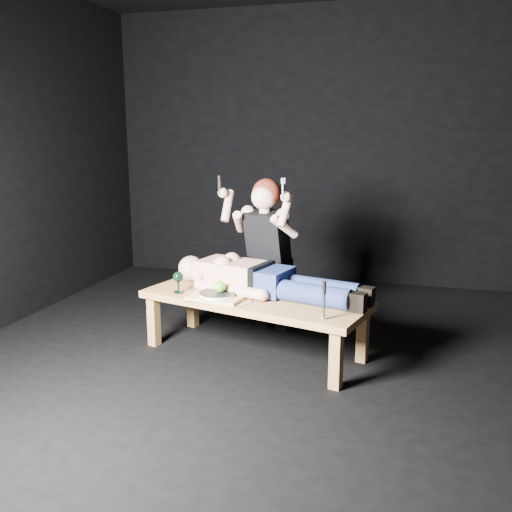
{
  "coord_description": "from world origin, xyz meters",
  "views": [
    {
      "loc": [
        0.81,
        -3.69,
        1.64
      ],
      "look_at": [
        -0.25,
        0.2,
        0.75
      ],
      "focal_mm": 38.84,
      "sensor_mm": 36.0,
      "label": 1
    }
  ],
  "objects_px": {
    "serving_tray": "(217,297)",
    "goblet": "(178,282)",
    "lying_man": "(268,277)",
    "carving_knife": "(324,300)",
    "kneeling_woman": "(272,253)",
    "table": "(254,325)"
  },
  "relations": [
    {
      "from": "lying_man",
      "to": "carving_knife",
      "type": "xyz_separation_m",
      "value": [
        0.5,
        -0.49,
        -0.0
      ]
    },
    {
      "from": "serving_tray",
      "to": "carving_knife",
      "type": "xyz_separation_m",
      "value": [
        0.83,
        -0.27,
        0.12
      ]
    },
    {
      "from": "table",
      "to": "carving_knife",
      "type": "distance_m",
      "value": 0.78
    },
    {
      "from": "goblet",
      "to": "kneeling_woman",
      "type": "bearing_deg",
      "value": 47.89
    },
    {
      "from": "lying_man",
      "to": "carving_knife",
      "type": "height_order",
      "value": "lying_man"
    },
    {
      "from": "kneeling_woman",
      "to": "goblet",
      "type": "height_order",
      "value": "kneeling_woman"
    },
    {
      "from": "table",
      "to": "goblet",
      "type": "height_order",
      "value": "goblet"
    },
    {
      "from": "table",
      "to": "kneeling_woman",
      "type": "height_order",
      "value": "kneeling_woman"
    },
    {
      "from": "goblet",
      "to": "carving_knife",
      "type": "bearing_deg",
      "value": -15.61
    },
    {
      "from": "goblet",
      "to": "serving_tray",
      "type": "bearing_deg",
      "value": -9.81
    },
    {
      "from": "kneeling_woman",
      "to": "serving_tray",
      "type": "bearing_deg",
      "value": -92.89
    },
    {
      "from": "table",
      "to": "carving_knife",
      "type": "height_order",
      "value": "carving_knife"
    },
    {
      "from": "serving_tray",
      "to": "goblet",
      "type": "bearing_deg",
      "value": 170.19
    },
    {
      "from": "serving_tray",
      "to": "carving_knife",
      "type": "bearing_deg",
      "value": -17.85
    },
    {
      "from": "table",
      "to": "carving_knife",
      "type": "relative_size",
      "value": 6.61
    },
    {
      "from": "serving_tray",
      "to": "goblet",
      "type": "xyz_separation_m",
      "value": [
        -0.33,
        0.06,
        0.07
      ]
    },
    {
      "from": "lying_man",
      "to": "table",
      "type": "bearing_deg",
      "value": -113.85
    },
    {
      "from": "lying_man",
      "to": "kneeling_woman",
      "type": "bearing_deg",
      "value": 114.75
    },
    {
      "from": "lying_man",
      "to": "goblet",
      "type": "bearing_deg",
      "value": -151.35
    },
    {
      "from": "carving_knife",
      "to": "goblet",
      "type": "bearing_deg",
      "value": 179.19
    },
    {
      "from": "lying_man",
      "to": "kneeling_woman",
      "type": "height_order",
      "value": "kneeling_woman"
    },
    {
      "from": "serving_tray",
      "to": "carving_knife",
      "type": "relative_size",
      "value": 1.54
    }
  ]
}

